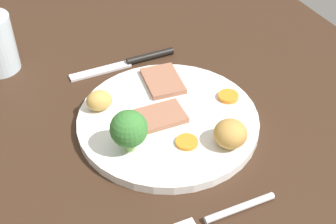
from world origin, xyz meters
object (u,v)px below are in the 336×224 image
Objects in this scene: carrot_coin_back at (187,142)px; broccoli_floret at (128,128)px; meat_slice_main at (157,117)px; knife at (132,61)px; roast_potato_left at (99,100)px; carrot_coin_front at (228,96)px; dinner_plate at (168,121)px; fork at (215,217)px; roast_potato_right at (230,134)px; meat_slice_under at (163,81)px.

broccoli_floret is at bearing 69.65° from carrot_coin_back.
knife is at bearing -10.02° from meat_slice_main.
roast_potato_left is 14.14cm from knife.
broccoli_floret is (-9.37, -0.81, 2.13)cm from roast_potato_left.
carrot_coin_front is at bearing 119.95° from knife.
carrot_coin_front is 1.00× the size of carrot_coin_back.
dinner_plate is 17.82cm from fork.
broccoli_floret reaches higher than meat_slice_main.
carrot_coin_back is 0.50× the size of broccoli_floret.
knife is (22.40, -1.20, -1.19)cm from carrot_coin_back.
carrot_coin_front reaches higher than fork.
carrot_coin_back is at bearing -98.74° from fork.
carrot_coin_front is at bearing -59.81° from carrot_coin_back.
carrot_coin_front is (8.47, -4.95, -1.55)cm from roast_potato_right.
fork is at bearing 144.93° from carrot_coin_front.
knife is at bearing 10.52° from meat_slice_under.
meat_slice_main reaches higher than dinner_plate.
fork is (-9.17, 7.44, -2.88)cm from roast_potato_right.
meat_slice_under is (7.38, -4.48, 0.00)cm from meat_slice_main.
meat_slice_main is 18.04cm from fork.
roast_potato_left is 19.38cm from carrot_coin_front.
carrot_coin_back is at bearing 63.85° from roast_potato_right.
knife is at bearing 28.51° from carrot_coin_front.
roast_potato_right reaches higher than carrot_coin_front.
dinner_plate is 3.47× the size of meat_slice_under.
dinner_plate is 8.25cm from meat_slice_under.
roast_potato_right is 0.30× the size of fork.
dinner_plate is at bearing -126.89° from roast_potato_left.
carrot_coin_front is (-0.04, -10.13, 1.02)cm from dinner_plate.
carrot_coin_back is at bearing 88.37° from knife.
fork is (-11.73, 2.23, -1.25)cm from carrot_coin_back.
carrot_coin_front is 0.20× the size of fork.
roast_potato_left is 0.83× the size of roast_potato_right.
broccoli_floret is at bearing 100.28° from carrot_coin_front.
carrot_coin_front reaches higher than knife.
dinner_plate is 8.52× the size of carrot_coin_back.
knife is (34.13, -3.42, 0.06)cm from fork.
carrot_coin_back is (-13.63, 2.83, -0.16)cm from meat_slice_under.
fork is (-17.64, 12.38, -1.33)cm from carrot_coin_front.
dinner_plate is at bearing -95.27° from fork.
roast_potato_left is at bearing 42.39° from roast_potato_right.
knife is (16.45, -1.17, -0.25)cm from dinner_plate.
carrot_coin_back is at bearing 179.71° from dinner_plate.
carrot_coin_back is (-12.10, -8.17, -1.27)cm from roast_potato_left.
meat_slice_under reaches higher than carrot_coin_back.
roast_potato_left is (6.15, 8.20, 2.21)cm from dinner_plate.
dinner_plate is 6.89× the size of roast_potato_left.
broccoli_floret reaches higher than dinner_plate.
carrot_coin_front is at bearing -30.30° from roast_potato_right.
roast_potato_right is at bearing -148.66° from dinner_plate.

